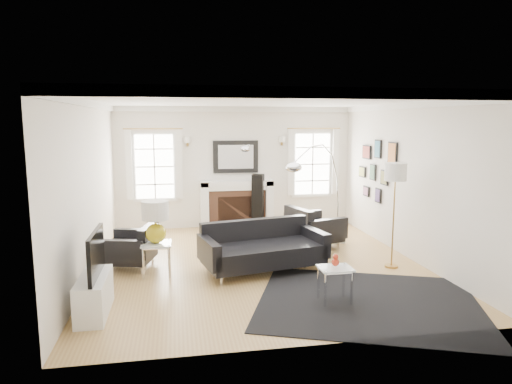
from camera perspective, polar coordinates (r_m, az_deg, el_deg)
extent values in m
plane|color=#A87D46|center=(8.05, 0.30, -8.96)|extent=(6.00, 6.00, 0.00)
cube|color=silver|center=(10.68, -2.58, 3.11)|extent=(5.50, 0.04, 2.80)
cube|color=silver|center=(4.86, 6.67, -3.74)|extent=(5.50, 0.04, 2.80)
cube|color=silver|center=(7.74, -20.15, 0.43)|extent=(0.04, 6.00, 2.80)
cube|color=silver|center=(8.66, 18.52, 1.35)|extent=(0.04, 6.00, 2.80)
cube|color=white|center=(7.68, 0.32, 11.38)|extent=(5.50, 6.00, 0.02)
cube|color=white|center=(7.67, 0.32, 10.93)|extent=(5.50, 6.00, 0.12)
cube|color=white|center=(10.53, -6.45, -1.69)|extent=(0.18, 0.38, 1.10)
cube|color=white|center=(10.73, 1.57, -1.45)|extent=(0.18, 0.38, 1.10)
cube|color=white|center=(10.53, -2.42, 1.10)|extent=(1.70, 0.38, 0.12)
cube|color=white|center=(10.54, -2.42, 0.57)|extent=(1.50, 0.34, 0.10)
cube|color=brown|center=(10.64, -2.42, -2.08)|extent=(1.30, 0.30, 0.90)
cube|color=black|center=(10.56, -2.34, -2.56)|extent=(0.90, 0.10, 0.76)
cube|color=brown|center=(10.47, -2.21, -4.67)|extent=(1.70, 0.50, 0.04)
cube|color=black|center=(10.62, -2.56, 4.43)|extent=(1.05, 0.06, 0.75)
cube|color=white|center=(10.59, -2.53, 4.41)|extent=(0.82, 0.02, 0.55)
cube|color=white|center=(10.57, -12.56, 3.12)|extent=(1.00, 0.05, 1.60)
cube|color=white|center=(10.54, -12.57, 3.10)|extent=(0.84, 0.02, 1.44)
cube|color=white|center=(10.51, -15.60, 3.25)|extent=(0.14, 0.05, 1.55)
cube|color=white|center=(10.46, -9.58, 3.42)|extent=(0.14, 0.05, 1.55)
cube|color=white|center=(11.04, 7.02, 3.49)|extent=(1.00, 0.05, 1.60)
cube|color=white|center=(11.01, 7.07, 3.48)|extent=(0.84, 0.02, 1.44)
cube|color=white|center=(10.79, 4.38, 3.68)|extent=(0.14, 0.05, 1.55)
cube|color=white|center=(11.12, 9.89, 3.72)|extent=(0.14, 0.05, 1.55)
cube|color=black|center=(9.14, 16.70, 4.63)|extent=(0.03, 0.34, 0.44)
cube|color=orange|center=(9.13, 16.60, 4.63)|extent=(0.01, 0.29, 0.39)
cube|color=black|center=(9.72, 14.99, 5.22)|extent=(0.03, 0.28, 0.38)
cube|color=teal|center=(9.71, 14.90, 5.22)|extent=(0.01, 0.23, 0.33)
cube|color=black|center=(10.22, 13.67, 4.86)|extent=(0.03, 0.40, 0.30)
cube|color=#9F3B31|center=(10.22, 13.58, 4.86)|extent=(0.01, 0.35, 0.25)
cube|color=black|center=(9.45, 15.75, 1.74)|extent=(0.03, 0.30, 0.30)
cube|color=olive|center=(9.44, 15.65, 1.74)|extent=(0.01, 0.25, 0.25)
cube|color=black|center=(9.94, 14.39, 2.42)|extent=(0.03, 0.26, 0.34)
cube|color=#416D4C|center=(9.93, 14.30, 2.42)|extent=(0.01, 0.21, 0.29)
cube|color=black|center=(10.44, 13.14, 2.48)|extent=(0.03, 0.32, 0.24)
cube|color=#ABAA49|center=(10.44, 13.05, 2.48)|extent=(0.01, 0.27, 0.19)
cube|color=black|center=(9.73, 15.02, -0.42)|extent=(0.03, 0.24, 0.30)
cube|color=#4B3469|center=(9.72, 14.92, -0.42)|extent=(0.01, 0.19, 0.25)
cube|color=black|center=(10.27, 13.61, 0.11)|extent=(0.03, 0.28, 0.22)
cube|color=#965773|center=(10.26, 13.52, 0.10)|extent=(0.01, 0.23, 0.17)
cube|color=white|center=(6.33, -19.57, -12.07)|extent=(0.35, 1.00, 0.50)
cube|color=black|center=(6.16, -19.37, -7.27)|extent=(0.05, 1.00, 0.58)
cube|color=black|center=(6.60, 13.86, -13.24)|extent=(3.62, 3.34, 0.01)
cube|color=black|center=(7.59, 0.96, -7.71)|extent=(2.07, 1.29, 0.32)
cube|color=black|center=(7.89, -0.19, -5.30)|extent=(1.91, 0.55, 0.53)
cube|color=black|center=(7.25, -5.93, -7.49)|extent=(0.34, 0.92, 0.41)
cube|color=black|center=(7.96, 7.22, -6.04)|extent=(0.34, 0.92, 0.41)
cube|color=black|center=(8.08, -15.62, -7.19)|extent=(0.95, 0.95, 0.29)
cube|color=black|center=(7.92, -13.28, -5.83)|extent=(0.32, 0.79, 0.49)
cube|color=black|center=(8.41, -14.75, -5.71)|extent=(0.78, 0.31, 0.37)
cube|color=black|center=(7.70, -16.64, -7.12)|extent=(0.78, 0.31, 0.37)
cube|color=black|center=(9.14, 7.37, -4.92)|extent=(1.07, 1.07, 0.32)
cube|color=black|center=(8.88, 5.35, -3.73)|extent=(0.40, 0.86, 0.54)
cube|color=black|center=(8.77, 8.99, -4.67)|extent=(0.86, 0.38, 0.41)
cube|color=black|center=(9.46, 5.90, -3.63)|extent=(0.86, 0.38, 0.41)
cube|color=silver|center=(8.02, 2.28, -5.94)|extent=(0.96, 0.96, 0.02)
cylinder|color=silver|center=(7.58, -0.29, -8.40)|extent=(0.04, 0.04, 0.43)
cylinder|color=silver|center=(7.77, 6.16, -8.02)|extent=(0.04, 0.04, 0.43)
cylinder|color=silver|center=(8.41, -1.31, -6.67)|extent=(0.04, 0.04, 0.43)
cylinder|color=silver|center=(8.58, 4.52, -6.38)|extent=(0.04, 0.04, 0.43)
cube|color=silver|center=(7.53, -12.35, -6.33)|extent=(0.48, 0.48, 0.02)
cylinder|color=silver|center=(7.42, -13.90, -8.63)|extent=(0.04, 0.04, 0.52)
cylinder|color=silver|center=(7.40, -10.80, -8.57)|extent=(0.04, 0.04, 0.52)
cylinder|color=silver|center=(7.80, -13.70, -7.77)|extent=(0.04, 0.04, 0.52)
cylinder|color=silver|center=(7.78, -10.76, -7.71)|extent=(0.04, 0.04, 0.52)
cube|color=silver|center=(6.36, 9.87, -9.36)|extent=(0.45, 0.38, 0.02)
cylinder|color=silver|center=(6.25, 8.66, -11.97)|extent=(0.04, 0.04, 0.49)
cylinder|color=silver|center=(6.37, 11.87, -11.64)|extent=(0.04, 0.04, 0.49)
cylinder|color=silver|center=(6.51, 7.82, -11.08)|extent=(0.04, 0.04, 0.49)
cylinder|color=silver|center=(6.63, 10.90, -10.79)|extent=(0.04, 0.04, 0.49)
sphere|color=gold|center=(7.49, -12.40, -5.07)|extent=(0.32, 0.32, 0.32)
cylinder|color=gold|center=(7.45, -12.44, -3.86)|extent=(0.04, 0.04, 0.13)
cylinder|color=white|center=(7.41, -12.49, -2.24)|extent=(0.43, 0.43, 0.30)
sphere|color=red|center=(6.34, 9.89, -8.65)|extent=(0.10, 0.10, 0.10)
sphere|color=red|center=(6.32, 9.91, -7.99)|extent=(0.08, 0.08, 0.08)
cube|color=silver|center=(9.61, 10.13, -5.61)|extent=(0.22, 0.35, 0.18)
ellipsoid|color=silver|center=(7.98, 4.72, 3.11)|extent=(0.30, 0.30, 0.18)
cylinder|color=#A37A38|center=(8.20, 16.55, -8.86)|extent=(0.23, 0.23, 0.03)
cylinder|color=#A37A38|center=(8.01, 16.79, -3.59)|extent=(0.03, 0.03, 1.58)
cylinder|color=white|center=(7.88, 17.06, 2.42)|extent=(0.36, 0.36, 0.29)
cube|color=black|center=(10.52, 0.26, -1.20)|extent=(0.33, 0.33, 1.26)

